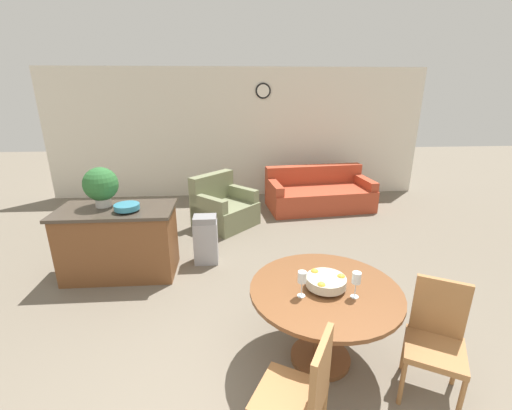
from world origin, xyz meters
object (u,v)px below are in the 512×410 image
(dining_chair_near_left, at_px, (301,392))
(couch, at_px, (319,194))
(fruit_bowl, at_px, (326,281))
(wine_glass_left, at_px, (302,278))
(dining_table, at_px, (324,305))
(wine_glass_right, at_px, (356,279))
(potted_plant, at_px, (101,185))
(teal_bowl, at_px, (127,207))
(trash_bin, at_px, (206,240))
(armchair, at_px, (224,209))
(kitchen_island, at_px, (120,242))
(dining_chair_near_right, at_px, (436,335))

(dining_chair_near_left, xyz_separation_m, couch, (1.32, 4.81, -0.23))
(fruit_bowl, height_order, wine_glass_left, wine_glass_left)
(dining_table, bearing_deg, couch, 76.45)
(wine_glass_right, bearing_deg, potted_plant, 143.41)
(dining_chair_near_left, relative_size, wine_glass_left, 4.21)
(fruit_bowl, distance_m, teal_bowl, 2.54)
(dining_table, xyz_separation_m, couch, (0.97, 4.03, -0.29))
(wine_glass_left, xyz_separation_m, trash_bin, (-0.90, 1.99, -0.56))
(fruit_bowl, relative_size, wine_glass_right, 1.50)
(couch, bearing_deg, teal_bowl, -146.56)
(potted_plant, height_order, trash_bin, potted_plant)
(dining_table, bearing_deg, armchair, 105.67)
(couch, bearing_deg, fruit_bowl, -109.82)
(armchair, bearing_deg, wine_glass_left, -124.29)
(wine_glass_left, relative_size, trash_bin, 0.33)
(fruit_bowl, bearing_deg, wine_glass_left, -157.23)
(dining_table, relative_size, trash_bin, 1.86)
(wine_glass_right, xyz_separation_m, armchair, (-1.11, 3.37, -0.59))
(dining_table, distance_m, trash_bin, 2.21)
(potted_plant, height_order, couch, potted_plant)
(teal_bowl, xyz_separation_m, potted_plant, (-0.34, 0.21, 0.22))
(wine_glass_right, distance_m, couch, 4.28)
(dining_table, relative_size, wine_glass_left, 5.71)
(dining_chair_near_left, xyz_separation_m, teal_bowl, (-1.66, 2.34, 0.45))
(dining_chair_near_left, relative_size, potted_plant, 1.87)
(dining_chair_near_left, bearing_deg, armchair, 36.99)
(wine_glass_right, height_order, trash_bin, wine_glass_right)
(wine_glass_right, xyz_separation_m, trash_bin, (-1.32, 2.03, -0.56))
(teal_bowl, xyz_separation_m, trash_bin, (0.88, 0.34, -0.61))
(fruit_bowl, bearing_deg, potted_plant, 143.22)
(kitchen_island, bearing_deg, potted_plant, 148.83)
(trash_bin, relative_size, couch, 0.32)
(wine_glass_left, bearing_deg, armchair, 101.66)
(kitchen_island, bearing_deg, dining_chair_near_left, -53.05)
(dining_chair_near_right, bearing_deg, trash_bin, -20.47)
(dining_table, bearing_deg, dining_chair_near_left, -113.96)
(wine_glass_left, height_order, couch, wine_glass_left)
(dining_table, height_order, couch, couch)
(armchair, bearing_deg, kitchen_island, -175.00)
(teal_bowl, bearing_deg, couch, 39.71)
(kitchen_island, xyz_separation_m, trash_bin, (1.06, 0.23, -0.12))
(wine_glass_right, bearing_deg, wine_glass_left, 174.23)
(wine_glass_right, bearing_deg, teal_bowl, 142.61)
(teal_bowl, height_order, couch, teal_bowl)
(wine_glass_right, xyz_separation_m, couch, (0.77, 4.16, -0.61))
(wine_glass_right, relative_size, couch, 0.10)
(dining_table, xyz_separation_m, dining_chair_near_right, (0.79, -0.35, -0.06))
(dining_table, xyz_separation_m, kitchen_island, (-2.19, 1.66, -0.11))
(potted_plant, relative_size, armchair, 0.40)
(wine_glass_left, height_order, trash_bin, wine_glass_left)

